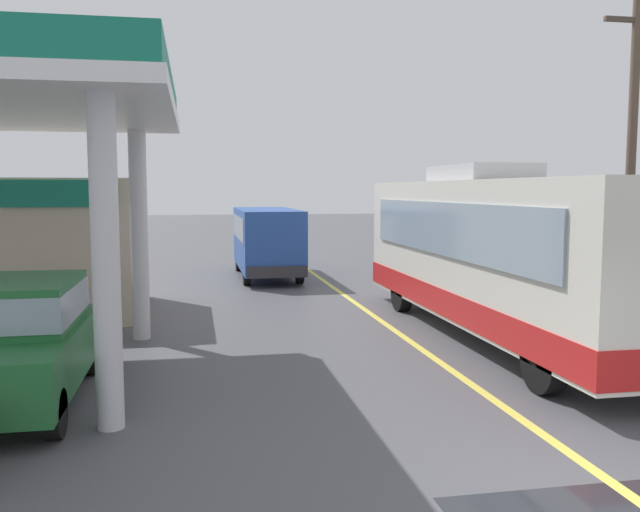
{
  "coord_description": "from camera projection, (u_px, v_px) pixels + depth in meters",
  "views": [
    {
      "loc": [
        -4.36,
        -5.2,
        3.14
      ],
      "look_at": [
        -1.5,
        10.0,
        1.6
      ],
      "focal_mm": 37.58,
      "sensor_mm": 36.0,
      "label": 1
    }
  ],
  "objects": [
    {
      "name": "coach_bus_main",
      "position": [
        500.0,
        257.0,
        14.18
      ],
      "size": [
        2.6,
        11.04,
        3.69
      ],
      "color": "silver",
      "rests_on": "ground"
    },
    {
      "name": "lane_divider_stripe",
      "position": [
        338.0,
        290.0,
        20.86
      ],
      "size": [
        0.16,
        50.0,
        0.01
      ],
      "primitive_type": "cube",
      "color": "#D8CC4C",
      "rests_on": "ground"
    },
    {
      "name": "minibus_opposing_lane",
      "position": [
        267.0,
        236.0,
        24.02
      ],
      "size": [
        2.04,
        6.13,
        2.44
      ],
      "color": "#264C9E",
      "rests_on": "ground"
    },
    {
      "name": "utility_pole_roadside",
      "position": [
        631.0,
        149.0,
        17.09
      ],
      "size": [
        1.8,
        0.24,
        7.97
      ],
      "color": "brown",
      "rests_on": "ground"
    },
    {
      "name": "car_at_pump",
      "position": [
        21.0,
        335.0,
        9.78
      ],
      "size": [
        1.7,
        4.2,
        1.82
      ],
      "color": "#1E602D",
      "rests_on": "ground"
    },
    {
      "name": "ground",
      "position": [
        310.0,
        271.0,
        25.75
      ],
      "size": [
        120.0,
        120.0,
        0.0
      ],
      "primitive_type": "plane",
      "color": "#4C4C51"
    }
  ]
}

